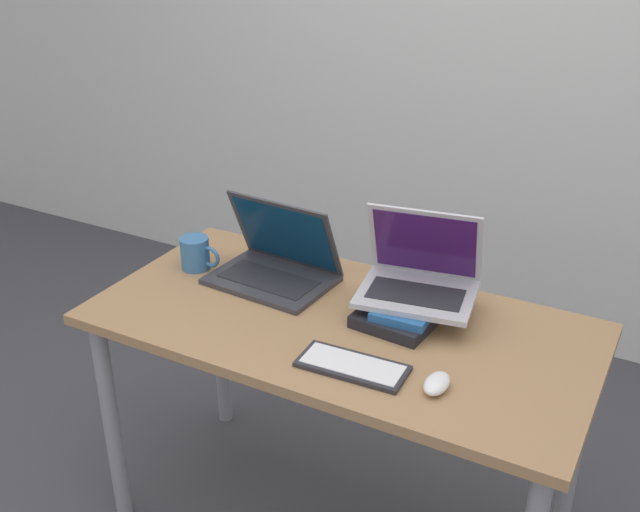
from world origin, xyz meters
The scene contains 8 objects.
wall_back centered at (0.00, 1.81, 1.35)m, with size 8.00×0.05×2.70m.
desk centered at (0.00, 0.34, 0.67)m, with size 1.38×0.69×0.77m.
laptop_left centered at (-0.28, 0.47, 0.82)m, with size 0.37×0.28×0.25m.
book_stack centered at (0.15, 0.45, 0.79)m, with size 0.22×0.29×0.06m.
laptop_on_books centered at (0.17, 0.49, 0.87)m, with size 0.35×0.29×0.24m.
wireless_keyboard centered at (0.13, 0.15, 0.77)m, with size 0.28×0.13×0.01m.
mouse centered at (0.35, 0.17, 0.78)m, with size 0.06×0.10×0.03m.
mug centered at (-0.54, 0.41, 0.82)m, with size 0.14×0.09×0.10m.
Camera 1 is at (0.79, -1.24, 1.82)m, focal length 42.00 mm.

